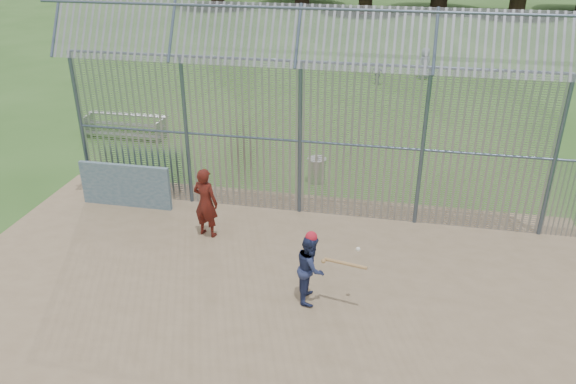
% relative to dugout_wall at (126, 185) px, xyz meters
% --- Properties ---
extents(ground, '(120.00, 120.00, 0.00)m').
position_rel_dugout_wall_xyz_m(ground, '(4.60, -2.90, -0.62)').
color(ground, '#2D511E').
rests_on(ground, ground).
extents(dirt_infield, '(14.00, 10.00, 0.02)m').
position_rel_dugout_wall_xyz_m(dirt_infield, '(4.60, -3.40, -0.61)').
color(dirt_infield, '#756047').
rests_on(dirt_infield, ground).
extents(dugout_wall, '(2.50, 0.12, 1.20)m').
position_rel_dugout_wall_xyz_m(dugout_wall, '(0.00, 0.00, 0.00)').
color(dugout_wall, '#38566B').
rests_on(dugout_wall, dirt_infield).
extents(batter, '(0.63, 0.77, 1.46)m').
position_rel_dugout_wall_xyz_m(batter, '(5.50, -3.09, 0.13)').
color(batter, navy).
rests_on(batter, dirt_infield).
extents(onlooker, '(0.72, 0.56, 1.76)m').
position_rel_dugout_wall_xyz_m(onlooker, '(2.62, -1.05, 0.28)').
color(onlooker, maroon).
rests_on(onlooker, dirt_infield).
extents(bg_kid_standing, '(0.86, 0.82, 1.49)m').
position_rel_dugout_wall_xyz_m(bg_kid_standing, '(8.03, 15.44, 0.12)').
color(bg_kid_standing, slate).
rests_on(bg_kid_standing, ground).
extents(bg_kid_seated, '(0.65, 0.49, 1.02)m').
position_rel_dugout_wall_xyz_m(bg_kid_seated, '(5.89, 13.95, -0.11)').
color(bg_kid_seated, slate).
rests_on(bg_kid_seated, ground).
extents(batting_gear, '(1.24, 0.38, 0.58)m').
position_rel_dugout_wall_xyz_m(batting_gear, '(5.70, -3.13, 0.73)').
color(batting_gear, red).
rests_on(batting_gear, ground).
extents(trash_can, '(0.56, 0.56, 0.82)m').
position_rel_dugout_wall_xyz_m(trash_can, '(4.76, 2.57, -0.24)').
color(trash_can, '#92969A').
rests_on(trash_can, ground).
extents(bleacher, '(3.00, 0.95, 0.72)m').
position_rel_dugout_wall_xyz_m(bleacher, '(-2.53, 5.04, -0.21)').
color(bleacher, slate).
rests_on(bleacher, ground).
extents(backstop_fence, '(20.09, 0.81, 5.30)m').
position_rel_dugout_wall_xyz_m(backstop_fence, '(6.41, 0.53, 1.74)').
color(backstop_fence, '#47566B').
rests_on(backstop_fence, ground).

